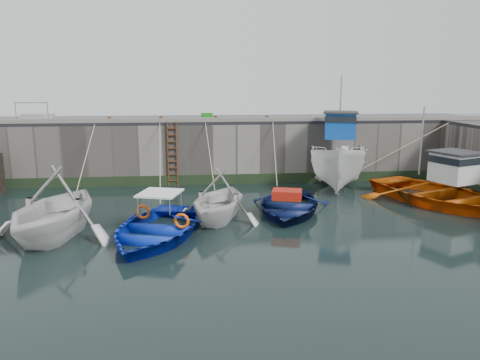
{
  "coord_description": "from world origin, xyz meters",
  "views": [
    {
      "loc": [
        -0.99,
        -13.27,
        5.09
      ],
      "look_at": [
        0.9,
        5.19,
        1.2
      ],
      "focal_mm": 35.0,
      "sensor_mm": 36.0,
      "label": 1
    }
  ],
  "objects": [
    {
      "name": "ground",
      "position": [
        0.0,
        0.0,
        0.0
      ],
      "size": [
        120.0,
        120.0,
        0.0
      ],
      "primitive_type": "plane",
      "color": "black",
      "rests_on": "ground"
    },
    {
      "name": "quay_back",
      "position": [
        0.0,
        12.5,
        1.5
      ],
      "size": [
        30.0,
        5.0,
        3.0
      ],
      "primitive_type": "cube",
      "color": "slate",
      "rests_on": "ground"
    },
    {
      "name": "road_back",
      "position": [
        0.0,
        12.5,
        3.08
      ],
      "size": [
        30.0,
        5.0,
        0.16
      ],
      "primitive_type": "cube",
      "color": "black",
      "rests_on": "quay_back"
    },
    {
      "name": "kerb_back",
      "position": [
        0.0,
        10.15,
        3.26
      ],
      "size": [
        30.0,
        0.3,
        0.2
      ],
      "primitive_type": "cube",
      "color": "slate",
      "rests_on": "road_back"
    },
    {
      "name": "algae_back",
      "position": [
        0.0,
        9.96,
        0.25
      ],
      "size": [
        30.0,
        0.08,
        0.5
      ],
      "primitive_type": "cube",
      "color": "black",
      "rests_on": "ground"
    },
    {
      "name": "ladder",
      "position": [
        -2.0,
        9.91,
        1.59
      ],
      "size": [
        0.51,
        0.08,
        3.2
      ],
      "color": "#3F1E0F",
      "rests_on": "ground"
    },
    {
      "name": "boat_near_white",
      "position": [
        -5.62,
        2.26,
        0.0
      ],
      "size": [
        5.3,
        5.85,
        2.68
      ],
      "primitive_type": "imported",
      "rotation": [
        0.0,
        0.0,
        -0.2
      ],
      "color": "silver",
      "rests_on": "ground"
    },
    {
      "name": "boat_near_white_rope",
      "position": [
        -5.62,
        7.38,
        0.0
      ],
      "size": [
        0.04,
        5.85,
        3.1
      ],
      "primitive_type": null,
      "color": "tan",
      "rests_on": "ground"
    },
    {
      "name": "boat_near_blue",
      "position": [
        -2.27,
        1.9,
        0.0
      ],
      "size": [
        5.22,
        6.26,
        1.12
      ],
      "primitive_type": "imported",
      "rotation": [
        0.0,
        0.0,
        -0.29
      ],
      "color": "#0C28B5",
      "rests_on": "ground"
    },
    {
      "name": "boat_near_blue_rope",
      "position": [
        -2.27,
        7.2,
        0.0
      ],
      "size": [
        0.04,
        6.18,
        3.1
      ],
      "primitive_type": null,
      "color": "tan",
      "rests_on": "ground"
    },
    {
      "name": "boat_near_blacktrim",
      "position": [
        -0.07,
        3.73,
        0.0
      ],
      "size": [
        4.78,
        5.13,
        2.2
      ],
      "primitive_type": "imported",
      "rotation": [
        0.0,
        0.0,
        -0.34
      ],
      "color": "silver",
      "rests_on": "ground"
    },
    {
      "name": "boat_near_blacktrim_rope",
      "position": [
        -0.07,
        8.12,
        0.0
      ],
      "size": [
        0.04,
        4.58,
        3.1
      ],
      "primitive_type": null,
      "color": "tan",
      "rests_on": "ground"
    },
    {
      "name": "boat_near_navy",
      "position": [
        2.77,
        4.52,
        0.0
      ],
      "size": [
        4.74,
        5.73,
        1.03
      ],
      "primitive_type": "imported",
      "rotation": [
        0.0,
        0.0,
        -0.27
      ],
      "color": "#0A1442",
      "rests_on": "ground"
    },
    {
      "name": "boat_near_navy_rope",
      "position": [
        2.77,
        8.51,
        0.0
      ],
      "size": [
        0.04,
        3.95,
        3.1
      ],
      "primitive_type": null,
      "color": "tan",
      "rests_on": "ground"
    },
    {
      "name": "boat_far_white",
      "position": [
        6.27,
        9.2,
        1.17
      ],
      "size": [
        4.7,
        7.69,
        5.79
      ],
      "rotation": [
        0.0,
        0.0,
        -0.3
      ],
      "color": "white",
      "rests_on": "ground"
    },
    {
      "name": "boat_far_orange",
      "position": [
        9.51,
        5.16,
        0.45
      ],
      "size": [
        6.92,
        8.03,
        4.4
      ],
      "rotation": [
        0.0,
        0.0,
        0.37
      ],
      "color": "#D9580B",
      "rests_on": "ground"
    },
    {
      "name": "fish_crate",
      "position": [
        -0.17,
        12.31,
        3.31
      ],
      "size": [
        0.62,
        0.46,
        0.3
      ],
      "primitive_type": "cube",
      "rotation": [
        0.0,
        0.0,
        0.19
      ],
      "color": "#177B16",
      "rests_on": "road_back"
    },
    {
      "name": "railing",
      "position": [
        -8.75,
        11.25,
        3.36
      ],
      "size": [
        1.6,
        1.05,
        1.0
      ],
      "color": "#A5A8AD",
      "rests_on": "road_back"
    },
    {
      "name": "bollard_a",
      "position": [
        -5.0,
        10.25,
        3.3
      ],
      "size": [
        0.18,
        0.18,
        0.28
      ],
      "primitive_type": "cylinder",
      "color": "#3F1E0F",
      "rests_on": "road_back"
    },
    {
      "name": "bollard_b",
      "position": [
        -2.5,
        10.25,
        3.3
      ],
      "size": [
        0.18,
        0.18,
        0.28
      ],
      "primitive_type": "cylinder",
      "color": "#3F1E0F",
      "rests_on": "road_back"
    },
    {
      "name": "bollard_c",
      "position": [
        0.2,
        10.25,
        3.3
      ],
      "size": [
        0.18,
        0.18,
        0.28
      ],
      "primitive_type": "cylinder",
      "color": "#3F1E0F",
      "rests_on": "road_back"
    },
    {
      "name": "bollard_d",
      "position": [
        2.8,
        10.25,
        3.3
      ],
      "size": [
        0.18,
        0.18,
        0.28
      ],
      "primitive_type": "cylinder",
      "color": "#3F1E0F",
      "rests_on": "road_back"
    },
    {
      "name": "bollard_e",
      "position": [
        6.0,
        10.25,
        3.3
      ],
      "size": [
        0.18,
        0.18,
        0.28
      ],
      "primitive_type": "cylinder",
      "color": "#3F1E0F",
      "rests_on": "road_back"
    }
  ]
}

